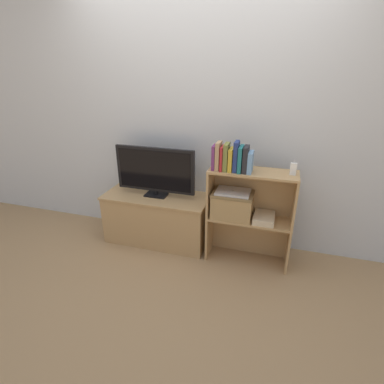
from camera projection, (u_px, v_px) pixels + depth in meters
ground_plane at (188, 257)px, 2.94m from camera, size 16.00×16.00×0.00m
wall_back at (202, 125)px, 2.88m from camera, size 10.00×0.05×2.40m
tv_stand at (158, 218)px, 3.14m from camera, size 1.07×0.46×0.52m
tv at (155, 171)px, 2.93m from camera, size 0.81×0.14×0.50m
bookshelf_lower_tier at (249, 231)px, 2.85m from camera, size 0.76×0.28×0.45m
bookshelf_upper_tier at (252, 187)px, 2.67m from camera, size 0.76×0.28×0.46m
book_plum at (214, 157)px, 2.57m from camera, size 0.03×0.12×0.21m
book_tan at (218, 156)px, 2.55m from camera, size 0.03×0.13×0.24m
book_crimson at (222, 158)px, 2.55m from camera, size 0.02×0.15×0.21m
book_olive at (226, 157)px, 2.54m from camera, size 0.04×0.13×0.23m
book_mustard at (231, 160)px, 2.53m from camera, size 0.03×0.14×0.19m
book_navy at (236, 156)px, 2.51m from camera, size 0.04×0.13×0.26m
book_teal at (241, 159)px, 2.51m from camera, size 0.03×0.15×0.22m
book_charcoal at (246, 159)px, 2.49m from camera, size 0.04×0.14×0.22m
book_skyblue at (250, 162)px, 2.49m from camera, size 0.04×0.15×0.18m
baby_monitor at (293, 169)px, 2.45m from camera, size 0.05×0.04×0.13m
storage_basket_left at (232, 204)px, 2.71m from camera, size 0.37×0.25×0.24m
laptop at (233, 192)px, 2.67m from camera, size 0.30×0.21×0.02m
magazine_stack at (264, 218)px, 2.68m from camera, size 0.18×0.24×0.06m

